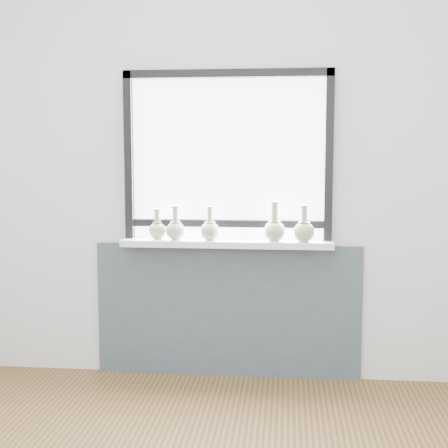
# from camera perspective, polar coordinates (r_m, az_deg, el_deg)

# --- Properties ---
(back_wall) EXTENTS (3.60, 0.02, 2.60)m
(back_wall) POSITION_cam_1_polar(r_m,az_deg,el_deg) (3.95, 0.38, 4.47)
(back_wall) COLOR silver
(back_wall) RESTS_ON ground
(apron_panel) EXTENTS (1.70, 0.03, 0.86)m
(apron_panel) POSITION_cam_1_polar(r_m,az_deg,el_deg) (4.05, 0.33, -7.95)
(apron_panel) COLOR #405058
(apron_panel) RESTS_ON ground
(windowsill) EXTENTS (1.32, 0.18, 0.04)m
(windowsill) POSITION_cam_1_polar(r_m,az_deg,el_deg) (3.89, 0.24, -1.78)
(windowsill) COLOR white
(windowsill) RESTS_ON apron_panel
(window) EXTENTS (1.30, 0.06, 1.05)m
(window) POSITION_cam_1_polar(r_m,az_deg,el_deg) (3.91, 0.33, 6.52)
(window) COLOR black
(window) RESTS_ON windowsill
(vase_a) EXTENTS (0.11, 0.11, 0.19)m
(vase_a) POSITION_cam_1_polar(r_m,az_deg,el_deg) (3.95, -6.11, -0.44)
(vase_a) COLOR #9FB88E
(vase_a) RESTS_ON windowsill
(vase_b) EXTENTS (0.12, 0.12, 0.22)m
(vase_b) POSITION_cam_1_polar(r_m,az_deg,el_deg) (3.91, -4.45, -0.44)
(vase_b) COLOR #9FB88E
(vase_b) RESTS_ON windowsill
(vase_c) EXTENTS (0.13, 0.13, 0.21)m
(vase_c) POSITION_cam_1_polar(r_m,az_deg,el_deg) (3.87, -1.29, -0.50)
(vase_c) COLOR #9FB88E
(vase_c) RESTS_ON windowsill
(vase_d) EXTENTS (0.14, 0.14, 0.25)m
(vase_d) POSITION_cam_1_polar(r_m,az_deg,el_deg) (3.84, 4.64, -0.43)
(vase_d) COLOR #9FB88E
(vase_d) RESTS_ON windowsill
(vase_e) EXTENTS (0.13, 0.13, 0.23)m
(vase_e) POSITION_cam_1_polar(r_m,az_deg,el_deg) (3.83, 7.32, -0.56)
(vase_e) COLOR #9FB88E
(vase_e) RESTS_ON windowsill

